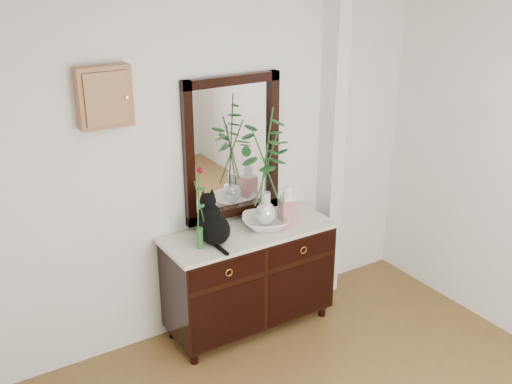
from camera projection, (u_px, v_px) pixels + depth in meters
wall_back at (220, 161)px, 4.50m from camera, size 3.60×0.04×2.70m
pilaster at (331, 143)px, 4.92m from camera, size 0.12×0.20×2.70m
sideboard at (249, 274)px, 4.67m from camera, size 1.33×0.52×0.82m
wall_mirror at (232, 148)px, 4.50m from camera, size 0.80×0.06×1.10m
key_cabinet at (104, 97)px, 3.82m from camera, size 0.35×0.10×0.40m
cat at (213, 219)px, 4.28m from camera, size 0.26×0.32×0.37m
lotus_bowl at (266, 222)px, 4.58m from camera, size 0.47×0.47×0.09m
vase_branches at (266, 167)px, 4.41m from camera, size 0.45×0.45×0.93m
bud_vase_rose at (199, 208)px, 4.15m from camera, size 0.08×0.08×0.62m
ginger_jar at (288, 205)px, 4.59m from camera, size 0.14×0.14×0.33m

